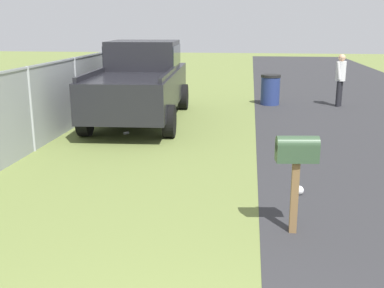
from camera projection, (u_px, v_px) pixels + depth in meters
mailbox at (297, 156)px, 5.62m from camera, size 0.26×0.52×1.25m
pickup_truck at (141, 79)px, 12.49m from camera, size 5.65×2.46×2.09m
trash_bin at (270, 90)px, 14.91m from camera, size 0.63×0.63×0.97m
pedestrian at (341, 77)px, 14.49m from camera, size 0.43×0.38×1.63m
fence_section at (76, 89)px, 11.77m from camera, size 15.17×0.07×1.74m
litter_wrapper_near_hydrant at (283, 161)px, 8.90m from camera, size 0.14×0.12×0.01m
litter_bag_far_scatter at (299, 190)px, 7.13m from camera, size 0.14×0.14×0.14m
litter_can_by_mailbox at (126, 133)px, 11.02m from camera, size 0.13×0.13×0.07m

